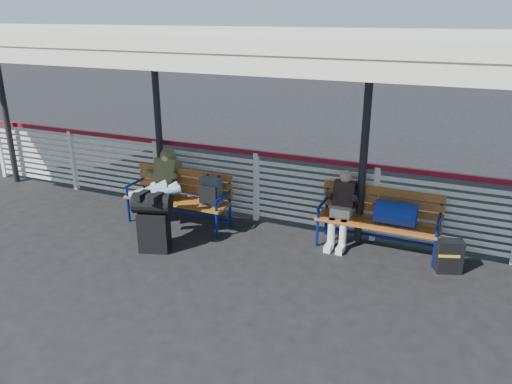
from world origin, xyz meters
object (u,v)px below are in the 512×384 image
at_px(luggage_stack, 153,220).
at_px(suitcase_side, 449,256).
at_px(traveler_man, 159,187).
at_px(companion_person, 342,208).
at_px(bench_left, 189,192).
at_px(bench_right, 387,214).

height_order(luggage_stack, suitcase_side, luggage_stack).
height_order(luggage_stack, traveler_man, traveler_man).
relative_size(luggage_stack, companion_person, 0.80).
xyz_separation_m(luggage_stack, companion_person, (2.48, 1.36, 0.10)).
distance_m(bench_left, traveler_man, 0.51).
xyz_separation_m(bench_right, traveler_man, (-3.50, -0.70, 0.14)).
height_order(bench_left, traveler_man, traveler_man).
distance_m(traveler_man, companion_person, 2.91).
bearing_deg(traveler_man, bench_right, 11.36).
xyz_separation_m(traveler_man, companion_person, (2.82, 0.68, -0.14)).
distance_m(luggage_stack, bench_left, 1.04).
xyz_separation_m(companion_person, suitcase_side, (1.60, -0.28, -0.36)).
bearing_deg(companion_person, traveler_man, -166.54).
bearing_deg(companion_person, bench_right, 2.35).
bearing_deg(luggage_stack, traveler_man, 99.24).
relative_size(bench_right, companion_person, 1.57).
bearing_deg(traveler_man, suitcase_side, 5.15).
bearing_deg(suitcase_side, traveler_man, 164.72).
xyz_separation_m(bench_right, suitcase_side, (0.92, -0.30, -0.36)).
bearing_deg(bench_left, companion_person, 7.58).
distance_m(bench_right, suitcase_side, 1.04).
height_order(luggage_stack, bench_right, bench_right).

